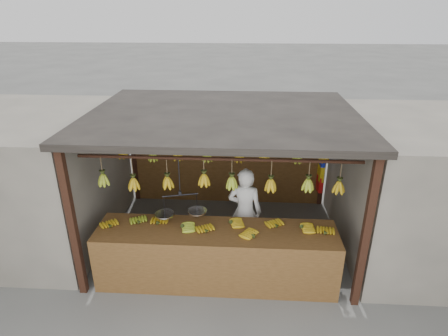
{
  "coord_description": "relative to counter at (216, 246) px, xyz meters",
  "views": [
    {
      "loc": [
        0.38,
        -5.81,
        3.95
      ],
      "look_at": [
        0.0,
        0.3,
        1.3
      ],
      "focal_mm": 30.0,
      "sensor_mm": 36.0,
      "label": 1
    }
  ],
  "objects": [
    {
      "name": "balance_scale",
      "position": [
        -0.54,
        0.23,
        0.45
      ],
      "size": [
        0.75,
        0.4,
        0.89
      ],
      "color": "black",
      "rests_on": "ground"
    },
    {
      "name": "bag_bundles",
      "position": [
        1.97,
        2.58,
        0.27
      ],
      "size": [
        0.08,
        0.26,
        1.27
      ],
      "color": "#199926",
      "rests_on": "ground"
    },
    {
      "name": "neighbor_left",
      "position": [
        -3.57,
        1.23,
        0.44
      ],
      "size": [
        3.0,
        3.0,
        2.3
      ],
      "primitive_type": "cube",
      "color": "slate",
      "rests_on": "ground"
    },
    {
      "name": "hanging_bananas",
      "position": [
        0.03,
        1.23,
        0.92
      ],
      "size": [
        3.59,
        2.24,
        0.38
      ],
      "color": "#92A523",
      "rests_on": "ground"
    },
    {
      "name": "ground",
      "position": [
        0.03,
        1.23,
        -0.71
      ],
      "size": [
        80.0,
        80.0,
        0.0
      ],
      "primitive_type": "plane",
      "color": "#5B5B57"
    },
    {
      "name": "vendor",
      "position": [
        0.41,
        0.89,
        0.07
      ],
      "size": [
        0.62,
        0.45,
        1.57
      ],
      "primitive_type": "imported",
      "rotation": [
        0.0,
        0.0,
        3.0
      ],
      "color": "white",
      "rests_on": "ground"
    },
    {
      "name": "counter",
      "position": [
        0.0,
        0.0,
        0.0
      ],
      "size": [
        3.6,
        0.82,
        0.96
      ],
      "color": "brown",
      "rests_on": "ground"
    },
    {
      "name": "neighbor_right",
      "position": [
        3.63,
        1.23,
        0.44
      ],
      "size": [
        3.0,
        3.0,
        2.3
      ],
      "primitive_type": "cube",
      "color": "slate",
      "rests_on": "ground"
    },
    {
      "name": "stall",
      "position": [
        0.03,
        1.56,
        1.26
      ],
      "size": [
        4.3,
        3.3,
        2.4
      ],
      "color": "black",
      "rests_on": "ground"
    }
  ]
}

